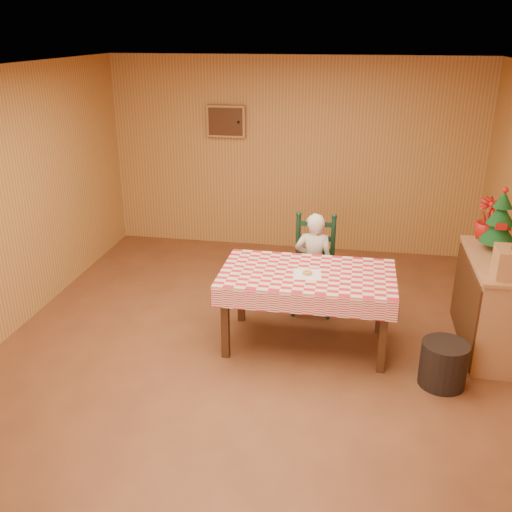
{
  "coord_description": "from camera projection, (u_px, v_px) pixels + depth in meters",
  "views": [
    {
      "loc": [
        0.87,
        -4.62,
        2.91
      ],
      "look_at": [
        0.0,
        0.2,
        0.95
      ],
      "focal_mm": 40.0,
      "sensor_mm": 36.0,
      "label": 1
    }
  ],
  "objects": [
    {
      "name": "donut",
      "position": [
        307.0,
        273.0,
        5.32
      ],
      "size": [
        0.12,
        0.12,
        0.03
      ],
      "primitive_type": "torus",
      "rotation": [
        0.0,
        0.0,
        0.37
      ],
      "color": "#DA9B4E",
      "rests_on": "napkin"
    },
    {
      "name": "christmas_tree",
      "position": [
        500.0,
        222.0,
        5.38
      ],
      "size": [
        0.34,
        0.34,
        0.62
      ],
      "color": "#452512",
      "rests_on": "shelf_unit"
    },
    {
      "name": "seated_child",
      "position": [
        313.0,
        263.0,
        6.12
      ],
      "size": [
        0.41,
        0.27,
        1.12
      ],
      "primitive_type": "imported",
      "rotation": [
        0.0,
        0.0,
        3.14
      ],
      "color": "silver",
      "rests_on": "ground"
    },
    {
      "name": "dining_table",
      "position": [
        307.0,
        280.0,
        5.41
      ],
      "size": [
        1.66,
        0.96,
        0.77
      ],
      "color": "#452512",
      "rests_on": "ground"
    },
    {
      "name": "ladder_chair",
      "position": [
        314.0,
        266.0,
        6.19
      ],
      "size": [
        0.44,
        0.4,
        1.08
      ],
      "color": "black",
      "rests_on": "ground"
    },
    {
      "name": "cabin_walls",
      "position": [
        262.0,
        155.0,
        5.25
      ],
      "size": [
        5.1,
        6.05,
        2.65
      ],
      "color": "#BE8644",
      "rests_on": "ground"
    },
    {
      "name": "shelf_unit",
      "position": [
        492.0,
        304.0,
        5.43
      ],
      "size": [
        0.54,
        1.24,
        0.93
      ],
      "color": "#B67E51",
      "rests_on": "ground"
    },
    {
      "name": "flower_arrangement",
      "position": [
        487.0,
        219.0,
        5.69
      ],
      "size": [
        0.28,
        0.28,
        0.42
      ],
      "primitive_type": "imported",
      "rotation": [
        0.0,
        0.0,
        0.19
      ],
      "color": "#AD1510",
      "rests_on": "shelf_unit"
    },
    {
      "name": "storage_bin",
      "position": [
        443.0,
        364.0,
        4.94
      ],
      "size": [
        0.44,
        0.44,
        0.4
      ],
      "primitive_type": "cylinder",
      "rotation": [
        0.0,
        0.0,
        -0.1
      ],
      "color": "black",
      "rests_on": "ground"
    },
    {
      "name": "napkin",
      "position": [
        307.0,
        274.0,
        5.33
      ],
      "size": [
        0.29,
        0.29,
        0.0
      ],
      "primitive_type": "cube",
      "rotation": [
        0.0,
        0.0,
        0.1
      ],
      "color": "white",
      "rests_on": "dining_table"
    },
    {
      "name": "ground",
      "position": [
        252.0,
        356.0,
        5.44
      ],
      "size": [
        6.0,
        6.0,
        0.0
      ],
      "primitive_type": "plane",
      "color": "brown",
      "rests_on": "ground"
    }
  ]
}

